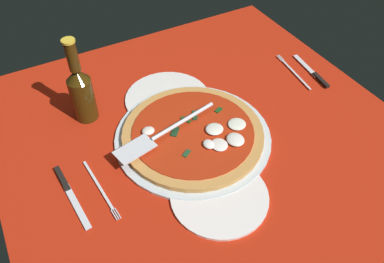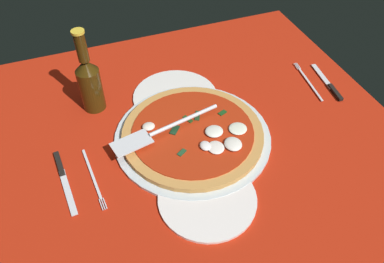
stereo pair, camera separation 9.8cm
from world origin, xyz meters
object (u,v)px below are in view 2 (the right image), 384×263
at_px(place_setting_near, 319,84).
at_px(pizza, 193,132).
at_px(beer_bottle, 89,81).
at_px(dinner_plate_left, 207,199).
at_px(pizza_server, 162,130).
at_px(place_setting_far, 78,178).
at_px(dinner_plate_right, 175,97).

bearing_deg(place_setting_near, pizza, 106.67).
bearing_deg(beer_bottle, dinner_plate_left, -156.12).
xyz_separation_m(pizza, pizza_server, (0.01, 0.08, 0.02)).
bearing_deg(dinner_plate_left, beer_bottle, 23.88).
height_order(place_setting_far, beer_bottle, beer_bottle).
height_order(dinner_plate_right, place_setting_near, place_setting_near).
bearing_deg(place_setting_far, dinner_plate_left, 53.81).
distance_m(place_setting_near, place_setting_far, 0.73).
bearing_deg(dinner_plate_right, place_setting_far, 122.70).
distance_m(place_setting_near, beer_bottle, 0.66).
bearing_deg(pizza, pizza_server, 81.45).
bearing_deg(place_setting_near, dinner_plate_right, 84.59).
xyz_separation_m(dinner_plate_right, place_setting_near, (-0.09, -0.42, -0.00)).
bearing_deg(pizza_server, place_setting_near, 174.38).
relative_size(dinner_plate_right, pizza_server, 0.81).
distance_m(dinner_plate_left, pizza_server, 0.21).
relative_size(dinner_plate_right, pizza, 0.67).
relative_size(pizza, beer_bottle, 1.49).
relative_size(place_setting_near, beer_bottle, 0.87).
distance_m(dinner_plate_right, place_setting_near, 0.43).
relative_size(pizza, place_setting_far, 1.68).
bearing_deg(pizza, dinner_plate_left, 168.71).
xyz_separation_m(dinner_plate_left, place_setting_far, (0.16, 0.26, -0.00)).
relative_size(pizza_server, place_setting_far, 1.37).
bearing_deg(dinner_plate_left, pizza, -11.29).
bearing_deg(dinner_plate_left, place_setting_near, -60.48).
distance_m(pizza, place_setting_near, 0.43).
distance_m(dinner_plate_left, dinner_plate_right, 0.36).
bearing_deg(pizza_server, pizza, 159.06).
relative_size(dinner_plate_left, place_setting_near, 1.05).
distance_m(pizza_server, place_setting_near, 0.50).
relative_size(dinner_plate_left, beer_bottle, 0.91).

